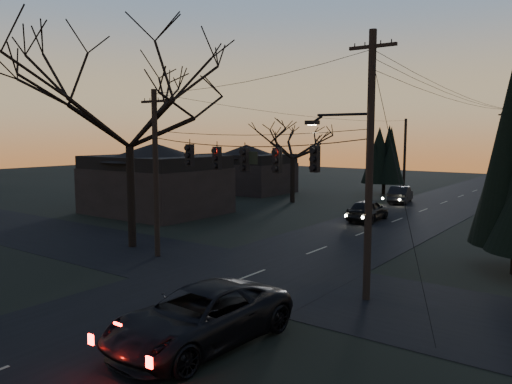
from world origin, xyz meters
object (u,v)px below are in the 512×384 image
Objects in this scene: utility_pole_right at (366,299)px; utility_pole_far_r at (505,210)px; bare_tree_left at (128,105)px; sedan_oncoming_b at (401,195)px; utility_pole_far_l at (403,192)px; utility_pole_left at (158,256)px; suv_near at (200,317)px; sedan_oncoming_a at (368,210)px.

utility_pole_right reaches higher than utility_pole_far_r.
bare_tree_left is 28.13m from sedan_oncoming_b.
bare_tree_left reaches higher than utility_pole_far_l.
utility_pole_far_r is (0.00, 28.00, 0.00)m from utility_pole_right.
utility_pole_far_r is at bearing 173.16° from sedan_oncoming_b.
utility_pole_left is 1.00× the size of utility_pole_far_r.
sedan_oncoming_b is (-6.40, 34.15, -0.09)m from suv_near.
sedan_oncoming_b is at bearing 107.63° from utility_pole_right.
utility_pole_far_l is at bearing 107.72° from utility_pole_right.
bare_tree_left reaches higher than sedan_oncoming_a.
sedan_oncoming_b is (5.64, 26.64, -7.07)m from bare_tree_left.
utility_pole_left is 0.76× the size of bare_tree_left.
utility_pole_far_r is at bearing -124.15° from sedan_oncoming_a.
bare_tree_left is (-2.84, 0.73, 7.83)m from utility_pole_left.
suv_near is 1.32× the size of sedan_oncoming_b.
utility_pole_far_r is at bearing -34.82° from utility_pole_far_l.
sedan_oncoming_b is (-8.70, -0.63, 0.76)m from utility_pole_far_r.
utility_pole_far_r is 1.83× the size of sedan_oncoming_b.
utility_pole_right is 1.18× the size of utility_pole_left.
bare_tree_left is at bearing 151.81° from suv_near.
utility_pole_far_r is 8.76m from sedan_oncoming_b.
utility_pole_far_r is 14.01m from utility_pole_far_l.
sedan_oncoming_b is at bearing -84.30° from sedan_oncoming_a.
utility_pole_far_l reaches higher than suv_near.
utility_pole_left is 36.00m from utility_pole_far_l.
utility_pole_far_r reaches higher than suv_near.
utility_pole_right reaches higher than utility_pole_left.
sedan_oncoming_a is at bearing 113.49° from utility_pole_right.
sedan_oncoming_a is at bearing 75.19° from utility_pole_left.
utility_pole_right is 1.63× the size of suv_near.
utility_pole_left is at bearing -14.47° from bare_tree_left.
suv_near is 1.32× the size of sedan_oncoming_a.
utility_pole_far_r is 31.79m from bare_tree_left.
sedan_oncoming_a is (-7.15, -11.55, 0.79)m from utility_pole_far_r.
utility_pole_left is 1.83× the size of sedan_oncoming_b.
utility_pole_far_l is 1.31× the size of suv_near.
utility_pole_left is 1.84× the size of sedan_oncoming_a.
utility_pole_right is 2.15× the size of sedan_oncoming_b.
utility_pole_far_r is 1.84× the size of sedan_oncoming_a.
bare_tree_left is at bearing -117.74° from utility_pole_far_r.
utility_pole_far_r is at bearing 67.67° from utility_pole_left.
utility_pole_far_l is 43.76m from suv_near.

